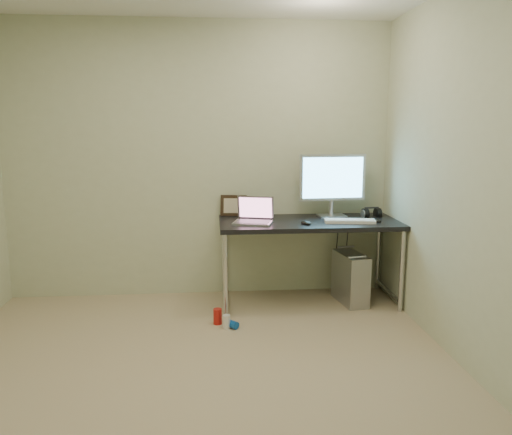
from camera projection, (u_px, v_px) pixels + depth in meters
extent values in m
plane|color=tan|center=(196.00, 385.00, 3.07)|extent=(3.50, 3.50, 0.00)
cube|color=beige|center=(199.00, 162.00, 4.56)|extent=(3.50, 0.02, 2.50)
cube|color=beige|center=(485.00, 180.00, 2.99)|extent=(0.02, 3.50, 2.50)
cube|color=black|center=(309.00, 223.00, 4.39)|extent=(1.57, 0.69, 0.04)
cylinder|color=silver|center=(226.00, 276.00, 4.10)|extent=(0.04, 0.04, 0.71)
cylinder|color=silver|center=(224.00, 257.00, 4.70)|extent=(0.04, 0.04, 0.71)
cylinder|color=silver|center=(402.00, 272.00, 4.23)|extent=(0.04, 0.04, 0.71)
cylinder|color=silver|center=(378.00, 253.00, 4.83)|extent=(0.04, 0.04, 0.71)
cylinder|color=silver|center=(225.00, 296.00, 4.45)|extent=(0.04, 0.61, 0.04)
cylinder|color=silver|center=(388.00, 291.00, 4.58)|extent=(0.04, 0.61, 0.04)
cube|color=#A7A8AC|center=(350.00, 278.00, 4.48)|extent=(0.26, 0.46, 0.45)
cylinder|color=silver|center=(357.00, 257.00, 4.26)|extent=(0.16, 0.05, 0.02)
cylinder|color=silver|center=(346.00, 247.00, 4.62)|extent=(0.16, 0.05, 0.02)
cylinder|color=black|center=(336.00, 250.00, 4.77)|extent=(0.01, 0.16, 0.69)
cylinder|color=black|center=(346.00, 252.00, 4.76)|extent=(0.02, 0.11, 0.71)
cylinder|color=red|center=(218.00, 316.00, 4.01)|extent=(0.08, 0.08, 0.13)
cylinder|color=silver|center=(227.00, 322.00, 3.92)|extent=(0.07, 0.07, 0.11)
cylinder|color=#0F4CA9|center=(232.00, 324.00, 3.94)|extent=(0.12, 0.12, 0.06)
cube|color=silver|center=(253.00, 223.00, 4.25)|extent=(0.37, 0.31, 0.02)
cube|color=slate|center=(253.00, 221.00, 4.25)|extent=(0.32, 0.26, 0.00)
cube|color=gray|center=(256.00, 208.00, 4.36)|extent=(0.32, 0.13, 0.21)
cube|color=#754558|center=(256.00, 208.00, 4.35)|extent=(0.29, 0.11, 0.18)
cube|color=silver|center=(332.00, 216.00, 4.57)|extent=(0.25, 0.19, 0.02)
cylinder|color=silver|center=(331.00, 207.00, 4.58)|extent=(0.04, 0.04, 0.13)
cube|color=silver|center=(332.00, 177.00, 4.52)|extent=(0.61, 0.08, 0.42)
cube|color=#67CAFB|center=(333.00, 178.00, 4.49)|extent=(0.55, 0.04, 0.37)
cube|color=white|center=(350.00, 221.00, 4.30)|extent=(0.45, 0.20, 0.03)
ellipsoid|color=black|center=(376.00, 220.00, 4.33)|extent=(0.09, 0.12, 0.04)
ellipsoid|color=black|center=(306.00, 222.00, 4.22)|extent=(0.10, 0.13, 0.04)
cylinder|color=black|center=(365.00, 214.00, 4.56)|extent=(0.06, 0.11, 0.10)
cylinder|color=black|center=(378.00, 214.00, 4.57)|extent=(0.06, 0.11, 0.10)
cube|color=black|center=(372.00, 208.00, 4.56)|extent=(0.14, 0.04, 0.01)
cube|color=black|center=(234.00, 206.00, 4.60)|extent=(0.25, 0.11, 0.20)
cylinder|color=silver|center=(265.00, 211.00, 4.62)|extent=(0.01, 0.01, 0.09)
cylinder|color=white|center=(265.00, 205.00, 4.61)|extent=(0.04, 0.04, 0.04)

